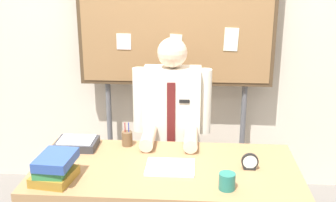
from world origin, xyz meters
name	(u,v)px	position (x,y,z in m)	size (l,w,h in m)	color
back_wall	(177,30)	(0.00, 1.22, 1.35)	(6.40, 0.08, 2.70)	beige
desk	(166,180)	(0.00, 0.00, 0.63)	(1.56, 0.75, 0.72)	#9E754C
person	(172,140)	(0.00, 0.57, 0.65)	(0.55, 0.56, 1.39)	#2D2D33
bulletin_board	(176,12)	(0.00, 1.02, 1.52)	(1.53, 0.09, 2.14)	#4C3823
book_stack	(55,168)	(-0.59, -0.21, 0.79)	(0.23, 0.26, 0.15)	olive
open_notebook	(170,167)	(0.03, -0.02, 0.73)	(0.28, 0.23, 0.01)	white
desk_clock	(250,162)	(0.49, 0.00, 0.76)	(0.10, 0.04, 0.10)	black
coffee_mug	(227,181)	(0.34, -0.24, 0.77)	(0.09, 0.09, 0.09)	#267266
pen_holder	(127,138)	(-0.28, 0.29, 0.77)	(0.07, 0.07, 0.16)	brown
paper_tray	(77,143)	(-0.60, 0.23, 0.75)	(0.26, 0.20, 0.06)	#333338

